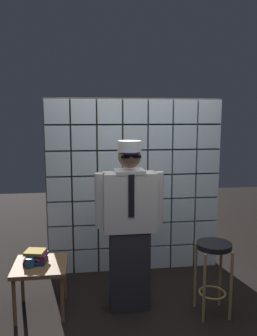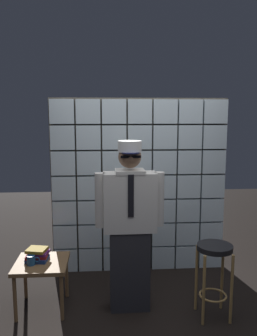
# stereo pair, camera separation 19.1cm
# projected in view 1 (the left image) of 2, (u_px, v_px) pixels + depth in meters

# --- Properties ---
(ground_plane) EXTENTS (12.00, 12.00, 0.00)m
(ground_plane) POSITION_uv_depth(u_px,v_px,m) (157.00, 335.00, 3.14)
(ground_plane) COLOR black
(glass_block_wall) EXTENTS (2.18, 0.10, 2.18)m
(glass_block_wall) POSITION_uv_depth(u_px,v_px,m) (135.00, 187.00, 4.35)
(glass_block_wall) COLOR silver
(glass_block_wall) RESTS_ON ground
(standing_person) EXTENTS (0.68, 0.29, 1.72)m
(standing_person) POSITION_uv_depth(u_px,v_px,m) (130.00, 224.00, 3.45)
(standing_person) COLOR #28282D
(standing_person) RESTS_ON ground
(bar_stool) EXTENTS (0.34, 0.34, 0.73)m
(bar_stool) POSITION_uv_depth(u_px,v_px,m) (213.00, 261.00, 3.40)
(bar_stool) COLOR black
(bar_stool) RESTS_ON ground
(side_table) EXTENTS (0.52, 0.52, 0.50)m
(side_table) POSITION_uv_depth(u_px,v_px,m) (40.00, 270.00, 3.46)
(side_table) COLOR brown
(side_table) RESTS_ON ground
(book_stack) EXTENTS (0.24, 0.21, 0.13)m
(book_stack) POSITION_uv_depth(u_px,v_px,m) (36.00, 257.00, 3.47)
(book_stack) COLOR navy
(book_stack) RESTS_ON side_table
(coffee_mug) EXTENTS (0.13, 0.08, 0.09)m
(coffee_mug) POSITION_uv_depth(u_px,v_px,m) (30.00, 263.00, 3.37)
(coffee_mug) COLOR navy
(coffee_mug) RESTS_ON side_table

